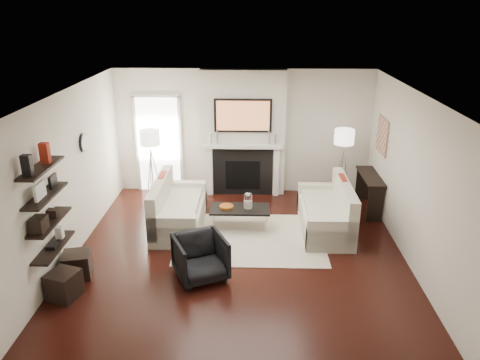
{
  "coord_description": "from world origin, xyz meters",
  "views": [
    {
      "loc": [
        0.22,
        -6.82,
        3.97
      ],
      "look_at": [
        0.0,
        0.6,
        1.15
      ],
      "focal_mm": 35.0,
      "sensor_mm": 36.0,
      "label": 1
    }
  ],
  "objects_px": {
    "loveseat_left_base": "(180,216)",
    "coffee_table": "(240,209)",
    "loveseat_right_base": "(325,219)",
    "ottoman_near": "(77,265)",
    "lamp_left_shade": "(150,138)",
    "armchair": "(200,256)",
    "lamp_right_shade": "(344,137)"
  },
  "relations": [
    {
      "from": "lamp_left_shade",
      "to": "loveseat_left_base",
      "type": "bearing_deg",
      "value": -56.03
    },
    {
      "from": "lamp_right_shade",
      "to": "ottoman_near",
      "type": "xyz_separation_m",
      "value": [
        -4.52,
        -2.97,
        -1.25
      ]
    },
    {
      "from": "loveseat_left_base",
      "to": "armchair",
      "type": "distance_m",
      "value": 1.83
    },
    {
      "from": "loveseat_right_base",
      "to": "lamp_left_shade",
      "type": "distance_m",
      "value": 3.78
    },
    {
      "from": "armchair",
      "to": "lamp_right_shade",
      "type": "bearing_deg",
      "value": 23.45
    },
    {
      "from": "lamp_right_shade",
      "to": "ottoman_near",
      "type": "relative_size",
      "value": 1.0
    },
    {
      "from": "lamp_right_shade",
      "to": "ottoman_near",
      "type": "height_order",
      "value": "lamp_right_shade"
    },
    {
      "from": "lamp_left_shade",
      "to": "ottoman_near",
      "type": "xyz_separation_m",
      "value": [
        -0.62,
        -2.79,
        -1.25
      ]
    },
    {
      "from": "lamp_left_shade",
      "to": "lamp_right_shade",
      "type": "xyz_separation_m",
      "value": [
        3.9,
        0.18,
        0.0
      ]
    },
    {
      "from": "coffee_table",
      "to": "lamp_right_shade",
      "type": "height_order",
      "value": "lamp_right_shade"
    },
    {
      "from": "lamp_left_shade",
      "to": "ottoman_near",
      "type": "height_order",
      "value": "lamp_left_shade"
    },
    {
      "from": "loveseat_left_base",
      "to": "coffee_table",
      "type": "xyz_separation_m",
      "value": [
        1.14,
        -0.05,
        0.19
      ]
    },
    {
      "from": "coffee_table",
      "to": "lamp_left_shade",
      "type": "xyz_separation_m",
      "value": [
        -1.84,
        1.08,
        1.05
      ]
    },
    {
      "from": "armchair",
      "to": "coffee_table",
      "type": "bearing_deg",
      "value": 46.97
    },
    {
      "from": "lamp_left_shade",
      "to": "ottoman_near",
      "type": "bearing_deg",
      "value": -102.51
    },
    {
      "from": "lamp_right_shade",
      "to": "loveseat_left_base",
      "type": "bearing_deg",
      "value": -159.28
    },
    {
      "from": "armchair",
      "to": "ottoman_near",
      "type": "distance_m",
      "value": 1.91
    },
    {
      "from": "loveseat_left_base",
      "to": "lamp_right_shade",
      "type": "bearing_deg",
      "value": 20.72
    },
    {
      "from": "loveseat_right_base",
      "to": "ottoman_near",
      "type": "bearing_deg",
      "value": -156.99
    },
    {
      "from": "ottoman_near",
      "to": "armchair",
      "type": "bearing_deg",
      "value": 1.03
    },
    {
      "from": "armchair",
      "to": "loveseat_right_base",
      "type": "bearing_deg",
      "value": 13.45
    },
    {
      "from": "loveseat_left_base",
      "to": "ottoman_near",
      "type": "xyz_separation_m",
      "value": [
        -1.32,
        -1.76,
        -0.01
      ]
    },
    {
      "from": "armchair",
      "to": "lamp_left_shade",
      "type": "xyz_separation_m",
      "value": [
        -1.28,
        2.76,
        1.08
      ]
    },
    {
      "from": "loveseat_right_base",
      "to": "coffee_table",
      "type": "bearing_deg",
      "value": 179.93
    },
    {
      "from": "loveseat_right_base",
      "to": "lamp_left_shade",
      "type": "relative_size",
      "value": 4.5
    },
    {
      "from": "coffee_table",
      "to": "ottoman_near",
      "type": "height_order",
      "value": "coffee_table"
    },
    {
      "from": "lamp_left_shade",
      "to": "armchair",
      "type": "bearing_deg",
      "value": -65.04
    },
    {
      "from": "coffee_table",
      "to": "armchair",
      "type": "relative_size",
      "value": 1.47
    },
    {
      "from": "loveseat_left_base",
      "to": "lamp_left_shade",
      "type": "bearing_deg",
      "value": 123.97
    },
    {
      "from": "loveseat_left_base",
      "to": "lamp_left_shade",
      "type": "height_order",
      "value": "lamp_left_shade"
    },
    {
      "from": "coffee_table",
      "to": "armchair",
      "type": "distance_m",
      "value": 1.77
    },
    {
      "from": "lamp_left_shade",
      "to": "ottoman_near",
      "type": "relative_size",
      "value": 1.0
    }
  ]
}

